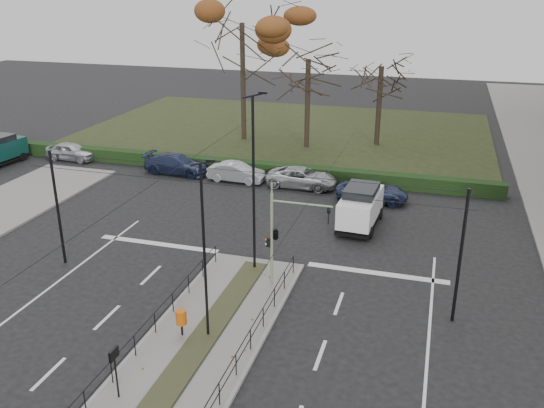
{
  "coord_description": "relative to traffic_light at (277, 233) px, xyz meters",
  "views": [
    {
      "loc": [
        8.23,
        -20.48,
        13.54
      ],
      "look_at": [
        0.41,
        5.84,
        2.91
      ],
      "focal_mm": 38.0,
      "sensor_mm": 36.0,
      "label": 1
    }
  ],
  "objects": [
    {
      "name": "litter_bin",
      "position": [
        -2.51,
        -5.2,
        -1.84
      ],
      "size": [
        0.44,
        0.44,
        1.13
      ],
      "color": "black",
      "rests_on": "median_island"
    },
    {
      "name": "median_island",
      "position": [
        -1.58,
        -5.24,
        -2.71
      ],
      "size": [
        4.4,
        15.0,
        0.14
      ],
      "primitive_type": "cube",
      "color": "slate",
      "rests_on": "ground"
    },
    {
      "name": "park",
      "position": [
        -7.58,
        29.26,
        -2.73
      ],
      "size": [
        38.0,
        26.0,
        0.1
      ],
      "primitive_type": "cube",
      "color": "#232D16",
      "rests_on": "ground"
    },
    {
      "name": "parked_car_first",
      "position": [
        -21.77,
        15.26,
        -2.07
      ],
      "size": [
        4.26,
        1.87,
        1.43
      ],
      "primitive_type": "imported",
      "rotation": [
        0.0,
        0.0,
        1.53
      ],
      "color": "#B8BAC0",
      "rests_on": "ground"
    },
    {
      "name": "parked_car_second",
      "position": [
        -7.1,
        14.0,
        -2.1
      ],
      "size": [
        4.2,
        1.59,
        1.37
      ],
      "primitive_type": "imported",
      "rotation": [
        0.0,
        0.0,
        1.54
      ],
      "color": "#B8BAC0",
      "rests_on": "ground"
    },
    {
      "name": "parked_car_fourth",
      "position": [
        -2.26,
        14.15,
        -2.1
      ],
      "size": [
        4.93,
        2.28,
        1.37
      ],
      "primitive_type": "imported",
      "rotation": [
        0.0,
        0.0,
        1.57
      ],
      "color": "#B8BAC0",
      "rests_on": "ground"
    },
    {
      "name": "catenary",
      "position": [
        -1.58,
        -1.12,
        0.64
      ],
      "size": [
        20.0,
        34.0,
        6.0
      ],
      "color": "black",
      "rests_on": "ground"
    },
    {
      "name": "bare_tree_near",
      "position": [
        -4.34,
        24.37,
        4.22
      ],
      "size": [
        6.2,
        6.2,
        9.91
      ],
      "color": "black",
      "rests_on": "park"
    },
    {
      "name": "white_van",
      "position": [
        2.68,
        8.4,
        -1.5
      ],
      "size": [
        2.35,
        4.74,
        2.46
      ],
      "color": "white",
      "rests_on": "ground"
    },
    {
      "name": "streetlamp_median_far",
      "position": [
        -1.54,
        1.31,
        1.85
      ],
      "size": [
        0.74,
        0.15,
        8.83
      ],
      "color": "black",
      "rests_on": "median_island"
    },
    {
      "name": "rust_tree",
      "position": [
        -10.48,
        25.39,
        7.48
      ],
      "size": [
        9.81,
        9.81,
        13.38
      ],
      "color": "black",
      "rests_on": "park"
    },
    {
      "name": "info_panel",
      "position": [
        -3.04,
        -9.25,
        -1.1
      ],
      "size": [
        0.11,
        0.51,
        1.96
      ],
      "color": "black",
      "rests_on": "median_island"
    },
    {
      "name": "traffic_light",
      "position": [
        0.0,
        0.0,
        0.0
      ],
      "size": [
        3.09,
        1.77,
        4.54
      ],
      "color": "gray",
      "rests_on": "median_island"
    },
    {
      "name": "ground",
      "position": [
        -1.58,
        -2.74,
        -2.78
      ],
      "size": [
        140.0,
        140.0,
        0.0
      ],
      "primitive_type": "plane",
      "color": "black",
      "rests_on": "ground"
    },
    {
      "name": "streetlamp_median_near",
      "position": [
        -1.51,
        -4.85,
        1.14
      ],
      "size": [
        0.62,
        0.13,
        7.44
      ],
      "color": "black",
      "rests_on": "median_island"
    },
    {
      "name": "hedge",
      "position": [
        -7.58,
        15.86,
        -2.28
      ],
      "size": [
        38.0,
        1.0,
        1.0
      ],
      "primitive_type": "cube",
      "color": "black",
      "rests_on": "ground"
    },
    {
      "name": "median_railing",
      "position": [
        -1.58,
        -5.34,
        -1.81
      ],
      "size": [
        4.14,
        13.24,
        0.92
      ],
      "color": "black",
      "rests_on": "median_island"
    },
    {
      "name": "parked_car_fifth",
      "position": [
        2.84,
        12.71,
        -2.13
      ],
      "size": [
        4.83,
        2.52,
        1.3
      ],
      "primitive_type": "imported",
      "rotation": [
        0.0,
        0.0,
        1.65
      ],
      "color": "#202A4B",
      "rests_on": "ground"
    },
    {
      "name": "bare_tree_center",
      "position": [
        1.44,
        26.83,
        3.58
      ],
      "size": [
        5.5,
        5.5,
        9.0
      ],
      "color": "black",
      "rests_on": "park"
    },
    {
      "name": "parked_car_third",
      "position": [
        -12.01,
        14.48,
        -2.05
      ],
      "size": [
        5.16,
        2.32,
        1.47
      ],
      "primitive_type": "imported",
      "rotation": [
        0.0,
        0.0,
        1.52
      ],
      "color": "#202A4B",
      "rests_on": "ground"
    }
  ]
}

